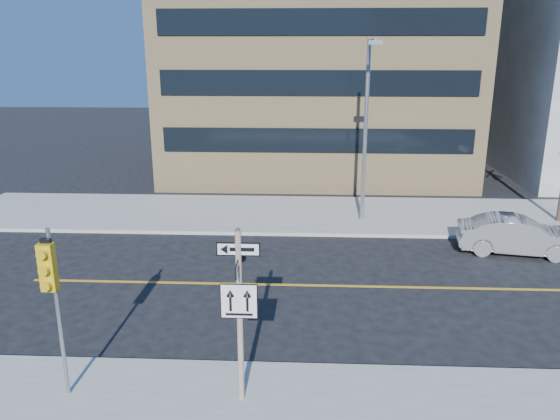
{
  "coord_description": "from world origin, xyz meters",
  "views": [
    {
      "loc": [
        1.36,
        -13.06,
        7.77
      ],
      "look_at": [
        0.57,
        4.0,
        2.67
      ],
      "focal_mm": 35.0,
      "sensor_mm": 36.0,
      "label": 1
    }
  ],
  "objects_px": {
    "sign_pole": "(240,307)",
    "traffic_signal": "(50,281)",
    "streetlight_a": "(367,120)",
    "parked_car_b": "(517,236)"
  },
  "relations": [
    {
      "from": "sign_pole",
      "to": "streetlight_a",
      "type": "bearing_deg",
      "value": 73.23
    },
    {
      "from": "sign_pole",
      "to": "traffic_signal",
      "type": "relative_size",
      "value": 1.02
    },
    {
      "from": "traffic_signal",
      "to": "parked_car_b",
      "type": "xyz_separation_m",
      "value": [
        13.68,
        10.06,
        -2.29
      ]
    },
    {
      "from": "sign_pole",
      "to": "streetlight_a",
      "type": "distance_m",
      "value": 14.05
    },
    {
      "from": "traffic_signal",
      "to": "parked_car_b",
      "type": "bearing_deg",
      "value": 36.32
    },
    {
      "from": "sign_pole",
      "to": "traffic_signal",
      "type": "bearing_deg",
      "value": -177.89
    },
    {
      "from": "traffic_signal",
      "to": "streetlight_a",
      "type": "height_order",
      "value": "streetlight_a"
    },
    {
      "from": "traffic_signal",
      "to": "streetlight_a",
      "type": "bearing_deg",
      "value": 59.2
    },
    {
      "from": "sign_pole",
      "to": "parked_car_b",
      "type": "relative_size",
      "value": 0.91
    },
    {
      "from": "sign_pole",
      "to": "parked_car_b",
      "type": "xyz_separation_m",
      "value": [
        9.68,
        9.91,
        -1.7
      ]
    }
  ]
}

